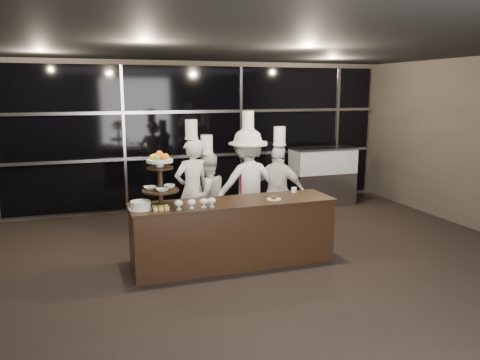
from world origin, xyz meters
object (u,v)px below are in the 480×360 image
object	(u,v)px
buffet_counter	(233,233)
chef_c	(248,183)
display_stand	(160,176)
display_case	(323,173)
layer_cake	(140,205)
chef_a	(192,189)
chef_d	(279,190)
chef_b	(207,196)

from	to	relation	value
buffet_counter	chef_c	world-z (taller)	chef_c
chef_c	display_stand	bearing A→B (deg)	-144.90
display_stand	chef_c	distance (m)	2.03
display_case	chef_c	world-z (taller)	chef_c
layer_cake	chef_a	world-z (taller)	chef_a
buffet_counter	display_stand	size ratio (longest dim) A/B	3.81
display_stand	chef_d	bearing A→B (deg)	24.57
display_stand	layer_cake	world-z (taller)	display_stand
buffet_counter	display_case	xyz separation A→B (m)	(2.88, 2.71, 0.22)
chef_d	layer_cake	bearing A→B (deg)	-156.94
buffet_counter	chef_a	size ratio (longest dim) A/B	1.44
display_stand	chef_a	size ratio (longest dim) A/B	0.38
chef_b	chef_a	bearing A→B (deg)	-171.86
display_case	chef_b	size ratio (longest dim) A/B	0.79
chef_a	layer_cake	bearing A→B (deg)	-127.87
display_case	chef_a	world-z (taller)	chef_a
display_case	display_stand	bearing A→B (deg)	-145.08
layer_cake	buffet_counter	bearing A→B (deg)	2.25
chef_c	chef_d	bearing A→B (deg)	-20.83
display_stand	chef_c	bearing A→B (deg)	35.10
layer_cake	chef_a	distance (m)	1.59
display_case	chef_b	bearing A→B (deg)	-153.31
display_stand	chef_d	size ratio (longest dim) A/B	0.40
chef_b	chef_d	world-z (taller)	chef_d
chef_c	chef_d	xyz separation A→B (m)	(0.48, -0.18, -0.11)
buffet_counter	display_stand	bearing A→B (deg)	-179.99
buffet_counter	chef_a	xyz separation A→B (m)	(-0.30, 1.20, 0.40)
layer_cake	chef_c	xyz separation A→B (m)	(1.90, 1.19, -0.06)
display_case	chef_d	size ratio (longest dim) A/B	0.74
buffet_counter	chef_d	xyz separation A→B (m)	(1.10, 0.96, 0.33)
layer_cake	chef_b	world-z (taller)	chef_b
chef_a	chef_b	bearing A→B (deg)	8.14
layer_cake	chef_d	bearing A→B (deg)	23.06
display_case	chef_c	xyz separation A→B (m)	(-2.25, -1.57, 0.22)
layer_cake	chef_b	bearing A→B (deg)	46.36
display_stand	chef_d	distance (m)	2.37
chef_c	buffet_counter	bearing A→B (deg)	-118.69
display_stand	display_case	xyz separation A→B (m)	(3.88, 2.71, -0.65)
chef_d	chef_a	bearing A→B (deg)	170.20
display_case	chef_c	bearing A→B (deg)	-145.20
buffet_counter	chef_a	bearing A→B (deg)	103.93
chef_a	chef_d	distance (m)	1.42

